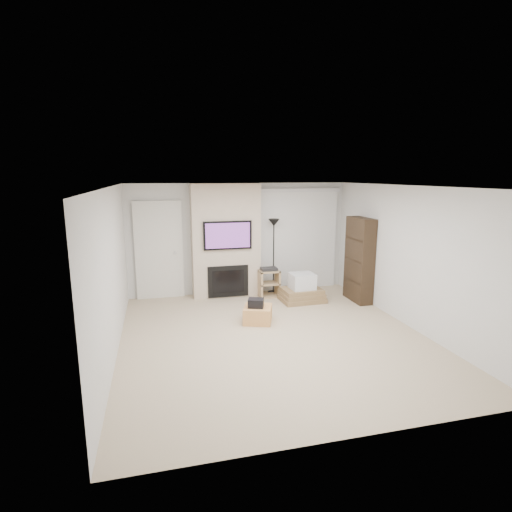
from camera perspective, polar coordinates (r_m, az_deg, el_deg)
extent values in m
cube|color=tan|center=(6.88, 2.47, -11.40)|extent=(5.00, 5.50, 0.00)
cube|color=white|center=(6.34, 2.67, 9.89)|extent=(5.00, 5.50, 0.00)
cube|color=silver|center=(9.12, -2.36, 2.51)|extent=(5.00, 0.00, 2.50)
cube|color=silver|center=(4.05, 13.89, -9.53)|extent=(5.00, 0.00, 2.50)
cube|color=silver|center=(6.27, -19.91, -2.35)|extent=(0.00, 5.50, 2.50)
cube|color=silver|center=(7.59, 20.98, -0.10)|extent=(0.00, 5.50, 2.50)
cube|color=silver|center=(7.22, 3.91, 10.06)|extent=(0.35, 0.18, 0.01)
cube|color=#DC9A55|center=(7.45, 0.25, -8.33)|extent=(0.64, 0.64, 0.30)
cube|color=black|center=(7.34, -0.01, -6.73)|extent=(0.34, 0.30, 0.16)
cube|color=beige|center=(8.86, -4.32, 2.22)|extent=(1.50, 0.40, 2.50)
cube|color=black|center=(8.61, -4.07, 2.97)|extent=(1.05, 0.06, 0.62)
cube|color=#542864|center=(8.58, -4.03, 2.93)|extent=(0.96, 0.00, 0.54)
cube|color=black|center=(8.84, -4.00, -3.63)|extent=(0.90, 0.04, 0.70)
cube|color=black|center=(8.83, -3.98, -3.66)|extent=(0.70, 0.02, 0.50)
cube|color=silver|center=(8.93, -13.69, 0.82)|extent=(1.02, 0.08, 2.14)
cube|color=beige|center=(8.94, -13.68, 0.55)|extent=(0.90, 0.05, 2.05)
cylinder|color=silver|center=(8.91, -11.48, 0.44)|extent=(0.07, 0.06, 0.07)
cube|color=silver|center=(9.34, 6.21, 9.33)|extent=(1.98, 0.10, 0.08)
cube|color=white|center=(9.47, 6.03, 2.15)|extent=(1.90, 0.03, 2.29)
cylinder|color=black|center=(9.26, 2.48, -5.19)|extent=(0.25, 0.25, 0.03)
cylinder|color=black|center=(9.07, 2.52, -0.34)|extent=(0.03, 0.03, 1.59)
cone|color=black|center=(8.93, 2.57, 4.79)|extent=(0.25, 0.25, 0.16)
cube|color=tan|center=(8.88, 0.57, -4.00)|extent=(0.04, 0.38, 0.60)
cube|color=tan|center=(8.99, 3.10, -3.83)|extent=(0.04, 0.38, 0.60)
cube|color=tan|center=(9.01, 1.83, -5.66)|extent=(0.45, 0.38, 0.03)
cube|color=tan|center=(8.93, 1.84, -3.91)|extent=(0.45, 0.38, 0.03)
cube|color=tan|center=(8.86, 1.85, -2.14)|extent=(0.45, 0.38, 0.03)
cube|color=black|center=(8.85, 1.86, -1.85)|extent=(0.35, 0.25, 0.06)
cube|color=olive|center=(8.74, 6.54, -6.06)|extent=(0.93, 0.72, 0.10)
cube|color=olive|center=(8.71, 6.56, -5.47)|extent=(0.89, 0.68, 0.09)
cube|color=olive|center=(8.68, 6.57, -4.91)|extent=(0.84, 0.63, 0.09)
cube|color=silver|center=(8.62, 6.60, -3.57)|extent=(0.51, 0.46, 0.33)
cube|color=black|center=(8.79, 14.55, -0.52)|extent=(0.30, 0.80, 1.80)
cube|color=black|center=(8.88, 14.29, -3.37)|extent=(0.26, 0.72, 0.02)
cube|color=black|center=(8.78, 14.43, -0.53)|extent=(0.26, 0.72, 0.02)
cube|color=black|center=(8.70, 14.58, 2.37)|extent=(0.26, 0.72, 0.02)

